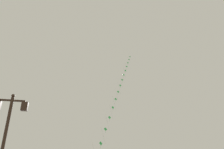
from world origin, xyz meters
TOP-DOWN VIEW (x-y plane):
  - twin_lantern_lamp_post at (-2.11, 7.72)m, footprint 1.43×0.28m
  - kite_train at (8.89, 26.08)m, footprint 11.69×19.90m

SIDE VIEW (x-z plane):
  - twin_lantern_lamp_post at x=-2.11m, z-range 0.86..5.24m
  - kite_train at x=8.89m, z-range 0.31..23.23m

